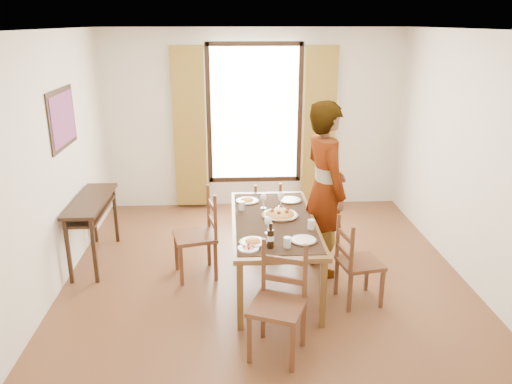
{
  "coord_description": "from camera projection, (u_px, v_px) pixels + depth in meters",
  "views": [
    {
      "loc": [
        -0.38,
        -5.01,
        2.78
      ],
      "look_at": [
        -0.1,
        0.16,
        1.0
      ],
      "focal_mm": 35.0,
      "sensor_mm": 36.0,
      "label": 1
    }
  ],
  "objects": [
    {
      "name": "ground",
      "position": [
        266.0,
        280.0,
        5.65
      ],
      "size": [
        5.0,
        5.0,
        0.0
      ],
      "primitive_type": "plane",
      "color": "#55321A",
      "rests_on": "ground"
    },
    {
      "name": "room_shell",
      "position": [
        265.0,
        144.0,
        5.27
      ],
      "size": [
        4.6,
        5.1,
        2.74
      ],
      "color": "silver",
      "rests_on": "ground"
    },
    {
      "name": "console_table",
      "position": [
        91.0,
        208.0,
        5.89
      ],
      "size": [
        0.38,
        1.2,
        0.8
      ],
      "color": "black",
      "rests_on": "ground"
    },
    {
      "name": "dining_table",
      "position": [
        274.0,
        225.0,
        5.38
      ],
      "size": [
        0.89,
        1.88,
        0.76
      ],
      "color": "brown",
      "rests_on": "ground"
    },
    {
      "name": "chair_west",
      "position": [
        198.0,
        237.0,
        5.63
      ],
      "size": [
        0.54,
        0.54,
        1.01
      ],
      "rotation": [
        0.0,
        0.0,
        -1.34
      ],
      "color": "#55371C",
      "rests_on": "ground"
    },
    {
      "name": "chair_north",
      "position": [
        266.0,
        214.0,
        6.51
      ],
      "size": [
        0.42,
        0.42,
        0.84
      ],
      "rotation": [
        0.0,
        0.0,
        3.28
      ],
      "color": "#55371C",
      "rests_on": "ground"
    },
    {
      "name": "chair_south",
      "position": [
        278.0,
        305.0,
        4.28
      ],
      "size": [
        0.57,
        0.57,
        0.99
      ],
      "rotation": [
        0.0,
        0.0,
        -0.38
      ],
      "color": "#55371C",
      "rests_on": "ground"
    },
    {
      "name": "chair_east",
      "position": [
        357.0,
        264.0,
        5.09
      ],
      "size": [
        0.47,
        0.47,
        0.92
      ],
      "rotation": [
        0.0,
        0.0,
        1.76
      ],
      "color": "#55371C",
      "rests_on": "ground"
    },
    {
      "name": "man",
      "position": [
        325.0,
        189.0,
        5.58
      ],
      "size": [
        0.96,
        0.84,
        1.99
      ],
      "primitive_type": "imported",
      "rotation": [
        0.0,
        0.0,
        1.83
      ],
      "color": "gray",
      "rests_on": "ground"
    },
    {
      "name": "plate_sw",
      "position": [
        253.0,
        241.0,
        4.78
      ],
      "size": [
        0.27,
        0.27,
        0.05
      ],
      "primitive_type": null,
      "color": "silver",
      "rests_on": "dining_table"
    },
    {
      "name": "plate_se",
      "position": [
        304.0,
        239.0,
        4.82
      ],
      "size": [
        0.27,
        0.27,
        0.05
      ],
      "primitive_type": null,
      "color": "silver",
      "rests_on": "dining_table"
    },
    {
      "name": "plate_nw",
      "position": [
        247.0,
        200.0,
        5.88
      ],
      "size": [
        0.27,
        0.27,
        0.05
      ],
      "primitive_type": null,
      "color": "silver",
      "rests_on": "dining_table"
    },
    {
      "name": "plate_ne",
      "position": [
        290.0,
        199.0,
        5.91
      ],
      "size": [
        0.27,
        0.27,
        0.05
      ],
      "primitive_type": null,
      "color": "silver",
      "rests_on": "dining_table"
    },
    {
      "name": "pasta_platter",
      "position": [
        280.0,
        212.0,
        5.43
      ],
      "size": [
        0.4,
        0.4,
        0.1
      ],
      "primitive_type": null,
      "color": "#B14216",
      "rests_on": "dining_table"
    },
    {
      "name": "caprese_plate",
      "position": [
        248.0,
        247.0,
        4.66
      ],
      "size": [
        0.2,
        0.2,
        0.04
      ],
      "primitive_type": null,
      "color": "silver",
      "rests_on": "dining_table"
    },
    {
      "name": "wine_glass_a",
      "position": [
        268.0,
        225.0,
        4.98
      ],
      "size": [
        0.08,
        0.08,
        0.18
      ],
      "primitive_type": null,
      "color": "white",
      "rests_on": "dining_table"
    },
    {
      "name": "wine_glass_b",
      "position": [
        281.0,
        199.0,
        5.69
      ],
      "size": [
        0.08,
        0.08,
        0.18
      ],
      "primitive_type": null,
      "color": "white",
      "rests_on": "dining_table"
    },
    {
      "name": "wine_glass_c",
      "position": [
        264.0,
        201.0,
        5.65
      ],
      "size": [
        0.08,
        0.08,
        0.18
      ],
      "primitive_type": null,
      "color": "white",
      "rests_on": "dining_table"
    },
    {
      "name": "tumbler_a",
      "position": [
        311.0,
        224.0,
        5.1
      ],
      "size": [
        0.07,
        0.07,
        0.1
      ],
      "primitive_type": "cylinder",
      "color": "silver",
      "rests_on": "dining_table"
    },
    {
      "name": "tumbler_b",
      "position": [
        242.0,
        206.0,
        5.62
      ],
      "size": [
        0.07,
        0.07,
        0.1
      ],
      "primitive_type": "cylinder",
      "color": "silver",
      "rests_on": "dining_table"
    },
    {
      "name": "tumbler_c",
      "position": [
        287.0,
        242.0,
        4.69
      ],
      "size": [
        0.07,
        0.07,
        0.1
      ],
      "primitive_type": "cylinder",
      "color": "silver",
      "rests_on": "dining_table"
    },
    {
      "name": "wine_bottle",
      "position": [
        271.0,
        236.0,
        4.66
      ],
      "size": [
        0.07,
        0.07,
        0.25
      ],
      "primitive_type": null,
      "color": "black",
      "rests_on": "dining_table"
    }
  ]
}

